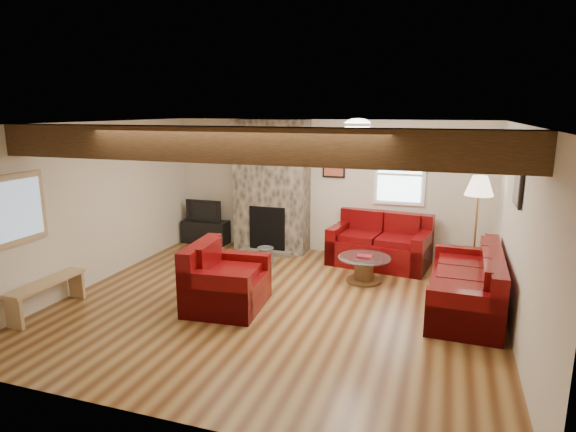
% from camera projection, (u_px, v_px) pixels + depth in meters
% --- Properties ---
extents(room, '(8.00, 8.00, 8.00)m').
position_uv_depth(room, '(277.00, 217.00, 6.50)').
color(room, '#593217').
rests_on(room, ground).
extents(floor, '(6.00, 6.00, 0.00)m').
position_uv_depth(floor, '(277.00, 304.00, 6.77)').
color(floor, '#593217').
rests_on(floor, ground).
extents(oak_beam, '(6.00, 0.36, 0.38)m').
position_uv_depth(oak_beam, '(236.00, 145.00, 5.11)').
color(oak_beam, '#301D0E').
rests_on(oak_beam, room).
extents(chimney_breast, '(1.40, 0.67, 2.50)m').
position_uv_depth(chimney_breast, '(272.00, 188.00, 9.12)').
color(chimney_breast, '#342F28').
rests_on(chimney_breast, floor).
extents(back_window, '(0.90, 0.08, 1.10)m').
position_uv_depth(back_window, '(400.00, 174.00, 8.52)').
color(back_window, white).
rests_on(back_window, room).
extents(hatch_window, '(0.08, 1.00, 0.90)m').
position_uv_depth(hatch_window, '(12.00, 210.00, 5.98)').
color(hatch_window, tan).
rests_on(hatch_window, room).
extents(ceiling_dome, '(0.40, 0.40, 0.18)m').
position_uv_depth(ceiling_dome, '(358.00, 127.00, 6.80)').
color(ceiling_dome, silver).
rests_on(ceiling_dome, room).
extents(artwork_back, '(0.42, 0.06, 0.52)m').
position_uv_depth(artwork_back, '(334.00, 164.00, 8.86)').
color(artwork_back, black).
rests_on(artwork_back, room).
extents(artwork_right, '(0.06, 0.55, 0.42)m').
position_uv_depth(artwork_right, '(517.00, 189.00, 5.75)').
color(artwork_right, black).
rests_on(artwork_right, room).
extents(sofa_three, '(0.95, 2.17, 0.83)m').
position_uv_depth(sofa_three, '(465.00, 280.00, 6.52)').
color(sofa_three, '#430406').
rests_on(sofa_three, floor).
extents(loveseat, '(1.80, 1.20, 0.89)m').
position_uv_depth(loveseat, '(380.00, 240.00, 8.40)').
color(loveseat, '#430406').
rests_on(loveseat, floor).
extents(armchair_red, '(1.06, 1.18, 0.89)m').
position_uv_depth(armchair_red, '(227.00, 276.00, 6.58)').
color(armchair_red, '#430406').
rests_on(armchair_red, floor).
extents(coffee_table, '(0.83, 0.83, 0.43)m').
position_uv_depth(coffee_table, '(364.00, 269.00, 7.60)').
color(coffee_table, '#452D16').
rests_on(coffee_table, floor).
extents(tv_cabinet, '(0.93, 0.37, 0.47)m').
position_uv_depth(tv_cabinet, '(206.00, 232.00, 9.82)').
color(tv_cabinet, black).
rests_on(tv_cabinet, floor).
extents(television, '(0.76, 0.10, 0.44)m').
position_uv_depth(television, '(205.00, 210.00, 9.72)').
color(television, black).
rests_on(television, tv_cabinet).
extents(floor_lamp, '(0.43, 0.43, 1.69)m').
position_uv_depth(floor_lamp, '(479.00, 192.00, 7.39)').
color(floor_lamp, '#AD9048').
rests_on(floor_lamp, floor).
extents(pine_bench, '(0.27, 1.17, 0.44)m').
position_uv_depth(pine_bench, '(48.00, 297.00, 6.45)').
color(pine_bench, tan).
rests_on(pine_bench, floor).
extents(coal_bucket, '(0.31, 0.31, 0.29)m').
position_uv_depth(coal_bucket, '(265.00, 255.00, 8.55)').
color(coal_bucket, slate).
rests_on(coal_bucket, floor).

